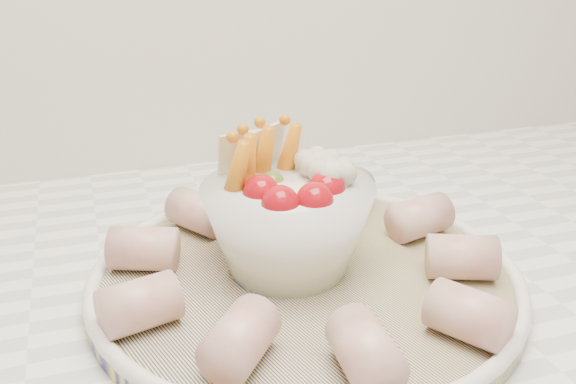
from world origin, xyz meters
name	(u,v)px	position (x,y,z in m)	size (l,w,h in m)	color
serving_platter	(305,277)	(0.04, 1.43, 0.93)	(0.43, 0.43, 0.02)	navy
veggie_bowl	(288,220)	(0.03, 1.44, 0.98)	(0.14, 0.14, 0.11)	white
cured_meat_rolls	(305,253)	(0.04, 1.43, 0.95)	(0.31, 0.32, 0.04)	#BE5B56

